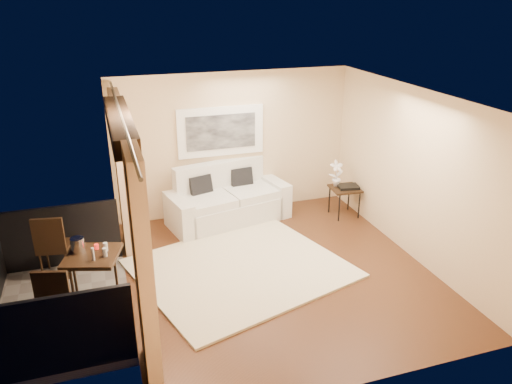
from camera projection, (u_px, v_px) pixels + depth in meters
floor at (278, 272)px, 7.70m from camera, size 5.00×5.00×0.00m
room_shell at (120, 123)px, 6.14m from camera, size 5.00×6.40×5.00m
balcony at (47, 300)px, 6.68m from camera, size 1.81×2.60×1.17m
curtains at (130, 210)px, 6.59m from camera, size 0.16×4.80×2.64m
artwork at (221, 132)px, 9.19m from camera, size 1.62×0.07×0.92m
rug at (241, 268)px, 7.77m from camera, size 3.60×3.34×0.04m
sofa at (227, 201)px, 9.33m from camera, size 2.37×1.39×1.07m
side_table at (345, 191)px, 9.46m from camera, size 0.56×0.56×0.57m
tray at (348, 187)px, 9.41m from camera, size 0.42×0.34×0.05m
orchid at (336, 174)px, 9.41m from camera, size 0.27×0.19×0.51m
bistro_table at (93, 260)px, 6.62m from camera, size 0.84×0.84×0.80m
balcony_chair_far at (52, 242)px, 7.34m from camera, size 0.51×0.51×1.02m
balcony_chair_near at (51, 305)px, 5.92m from camera, size 0.52×0.52×0.98m
ice_bucket at (78, 245)px, 6.63m from camera, size 0.18×0.18×0.20m
candle at (96, 247)px, 6.72m from camera, size 0.06×0.06×0.07m
vase at (93, 254)px, 6.42m from camera, size 0.04×0.04×0.18m
glass_a at (105, 252)px, 6.52m from camera, size 0.06×0.06×0.12m
glass_b at (106, 247)px, 6.66m from camera, size 0.06×0.06×0.12m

